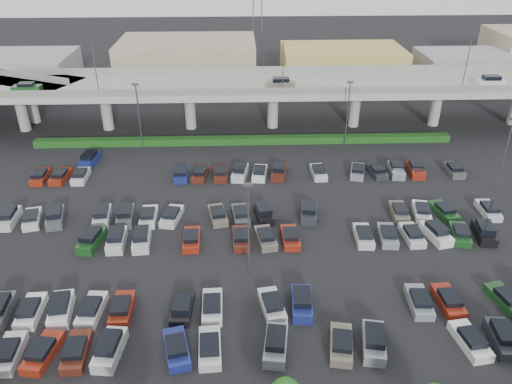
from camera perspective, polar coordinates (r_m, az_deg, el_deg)
ground at (r=58.16m, az=-0.99°, el=-4.29°), size 280.00×280.00×0.00m
overpass at (r=84.33m, az=-1.61°, el=11.81°), size 150.00×13.00×15.80m
hedge at (r=80.01m, az=-1.37°, el=5.93°), size 66.00×1.60×1.10m
parked_cars at (r=54.70m, az=-2.09°, el=-5.93°), size 63.05×41.66×1.67m
light_poles at (r=56.85m, az=-5.25°, el=2.02°), size 66.90×48.38×10.30m
distant_buildings at (r=114.69m, az=4.73°, el=14.72°), size 138.00×24.00×9.00m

